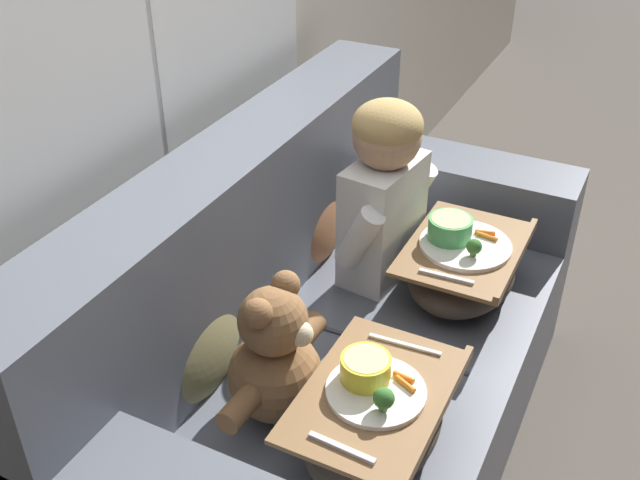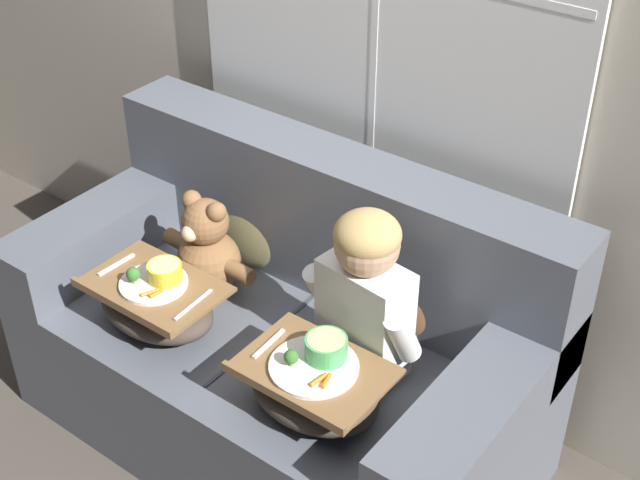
{
  "view_description": "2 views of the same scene",
  "coord_description": "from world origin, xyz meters",
  "px_view_note": "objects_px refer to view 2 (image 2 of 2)",
  "views": [
    {
      "loc": [
        -1.38,
        -0.6,
        1.75
      ],
      "look_at": [
        0.09,
        0.13,
        0.68
      ],
      "focal_mm": 42.0,
      "sensor_mm": 36.0,
      "label": 1
    },
    {
      "loc": [
        1.41,
        -1.63,
        2.31
      ],
      "look_at": [
        0.09,
        0.11,
        0.79
      ],
      "focal_mm": 50.0,
      "sensor_mm": 36.0,
      "label": 2
    }
  ],
  "objects_px": {
    "child_figure": "(365,286)",
    "throw_pillow_behind_teddy": "(250,221)",
    "couch": "(287,347)",
    "throw_pillow_behind_child": "(403,288)",
    "teddy_bear": "(207,251)",
    "lap_tray_teddy": "(156,303)",
    "lap_tray_child": "(314,386)"
  },
  "relations": [
    {
      "from": "child_figure",
      "to": "lap_tray_teddy",
      "type": "bearing_deg",
      "value": -158.68
    },
    {
      "from": "teddy_bear",
      "to": "lap_tray_child",
      "type": "height_order",
      "value": "teddy_bear"
    },
    {
      "from": "throw_pillow_behind_child",
      "to": "throw_pillow_behind_teddy",
      "type": "xyz_separation_m",
      "value": [
        -0.62,
        0.0,
        0.0
      ]
    },
    {
      "from": "throw_pillow_behind_teddy",
      "to": "lap_tray_teddy",
      "type": "bearing_deg",
      "value": -89.93
    },
    {
      "from": "throw_pillow_behind_teddy",
      "to": "teddy_bear",
      "type": "xyz_separation_m",
      "value": [
        -0.0,
        -0.22,
        -0.0
      ]
    },
    {
      "from": "child_figure",
      "to": "teddy_bear",
      "type": "height_order",
      "value": "child_figure"
    },
    {
      "from": "couch",
      "to": "throw_pillow_behind_child",
      "type": "bearing_deg",
      "value": 31.78
    },
    {
      "from": "couch",
      "to": "throw_pillow_behind_teddy",
      "type": "bearing_deg",
      "value": 148.22
    },
    {
      "from": "child_figure",
      "to": "throw_pillow_behind_teddy",
      "type": "bearing_deg",
      "value": 161.04
    },
    {
      "from": "teddy_bear",
      "to": "lap_tray_child",
      "type": "xyz_separation_m",
      "value": [
        0.62,
        -0.24,
        -0.06
      ]
    },
    {
      "from": "lap_tray_child",
      "to": "lap_tray_teddy",
      "type": "xyz_separation_m",
      "value": [
        -0.62,
        -0.0,
        -0.0
      ]
    },
    {
      "from": "throw_pillow_behind_teddy",
      "to": "teddy_bear",
      "type": "distance_m",
      "value": 0.22
    },
    {
      "from": "teddy_bear",
      "to": "lap_tray_teddy",
      "type": "distance_m",
      "value": 0.25
    },
    {
      "from": "child_figure",
      "to": "teddy_bear",
      "type": "relative_size",
      "value": 1.39
    },
    {
      "from": "couch",
      "to": "lap_tray_teddy",
      "type": "bearing_deg",
      "value": -139.68
    },
    {
      "from": "child_figure",
      "to": "teddy_bear",
      "type": "distance_m",
      "value": 0.64
    },
    {
      "from": "child_figure",
      "to": "lap_tray_child",
      "type": "height_order",
      "value": "child_figure"
    },
    {
      "from": "couch",
      "to": "child_figure",
      "type": "xyz_separation_m",
      "value": [
        0.31,
        -0.02,
        0.41
      ]
    },
    {
      "from": "throw_pillow_behind_child",
      "to": "child_figure",
      "type": "relative_size",
      "value": 0.63
    },
    {
      "from": "throw_pillow_behind_child",
      "to": "child_figure",
      "type": "xyz_separation_m",
      "value": [
        -0.0,
        -0.21,
        0.14
      ]
    },
    {
      "from": "throw_pillow_behind_teddy",
      "to": "child_figure",
      "type": "relative_size",
      "value": 0.66
    },
    {
      "from": "child_figure",
      "to": "couch",
      "type": "bearing_deg",
      "value": 176.15
    },
    {
      "from": "teddy_bear",
      "to": "couch",
      "type": "bearing_deg",
      "value": 4.58
    },
    {
      "from": "lap_tray_child",
      "to": "lap_tray_teddy",
      "type": "distance_m",
      "value": 0.62
    },
    {
      "from": "teddy_bear",
      "to": "throw_pillow_behind_teddy",
      "type": "bearing_deg",
      "value": 89.94
    },
    {
      "from": "child_figure",
      "to": "teddy_bear",
      "type": "xyz_separation_m",
      "value": [
        -0.62,
        -0.0,
        -0.14
      ]
    },
    {
      "from": "throw_pillow_behind_teddy",
      "to": "lap_tray_child",
      "type": "distance_m",
      "value": 0.77
    },
    {
      "from": "teddy_bear",
      "to": "lap_tray_teddy",
      "type": "xyz_separation_m",
      "value": [
        0.0,
        -0.24,
        -0.06
      ]
    },
    {
      "from": "throw_pillow_behind_teddy",
      "to": "lap_tray_teddy",
      "type": "distance_m",
      "value": 0.46
    },
    {
      "from": "throw_pillow_behind_teddy",
      "to": "child_figure",
      "type": "bearing_deg",
      "value": -18.96
    },
    {
      "from": "throw_pillow_behind_teddy",
      "to": "lap_tray_teddy",
      "type": "xyz_separation_m",
      "value": [
        0.0,
        -0.46,
        -0.07
      ]
    },
    {
      "from": "couch",
      "to": "teddy_bear",
      "type": "bearing_deg",
      "value": -175.42
    }
  ]
}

